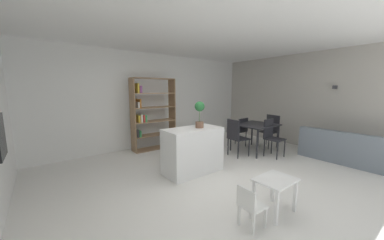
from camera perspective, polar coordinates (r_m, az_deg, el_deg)
The scene contains 17 objects.
ground_plane at distance 4.07m, azimuth 6.03°, elevation -16.09°, with size 10.33×10.33×0.00m, color silver.
ceiling_slab at distance 3.86m, azimuth 6.74°, elevation 24.91°, with size 7.50×5.87×0.06m.
back_partition at distance 6.15m, azimuth -12.75°, elevation 5.38°, with size 7.50×0.06×2.75m, color white.
right_partition_gray at distance 6.83m, azimuth 29.68°, elevation 4.77°, with size 0.06×5.87×2.75m, color #B2ADA3.
built_in_oven at distance 3.83m, azimuth -43.67°, elevation -3.33°, with size 0.06×0.60×0.61m.
kitchen_island at distance 4.18m, azimuth 0.25°, elevation -8.58°, with size 1.19×0.61×0.92m, color white.
potted_plant_on_island at distance 4.10m, azimuth 2.16°, elevation 2.31°, with size 0.20×0.20×0.54m.
open_bookshelf at distance 5.79m, azimuth -11.76°, elevation 1.78°, with size 1.25×0.37×2.01m.
child_table at distance 3.13m, azimuth 22.49°, elevation -16.72°, with size 0.56×0.42×0.49m.
child_chair_left at distance 2.76m, azimuth 16.10°, elevation -22.19°, with size 0.29×0.29×0.54m.
dining_table at distance 5.80m, azimuth 17.36°, elevation -1.80°, with size 1.08×0.98×0.76m.
dining_chair_far at distance 6.14m, azimuth 13.39°, elevation -2.59°, with size 0.45×0.47×0.87m.
dining_chair_window_side at distance 6.44m, azimuth 21.33°, elevation -2.15°, with size 0.47×0.50×0.95m.
dining_chair_island_side at distance 5.24m, azimuth 12.32°, elevation -4.16°, with size 0.48×0.48×0.96m.
dining_chair_near at distance 5.55m, azimuth 21.60°, elevation -3.85°, with size 0.42×0.42×0.95m.
sofa at distance 6.03m, azimuth 37.71°, elevation -7.03°, with size 0.84×1.92×0.75m.
wall_sconce_back at distance 6.50m, azimuth 35.42°, elevation 7.60°, with size 0.09×0.09×0.09m.
Camera 1 is at (-2.55, -2.68, 1.69)m, focal length 18.82 mm.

